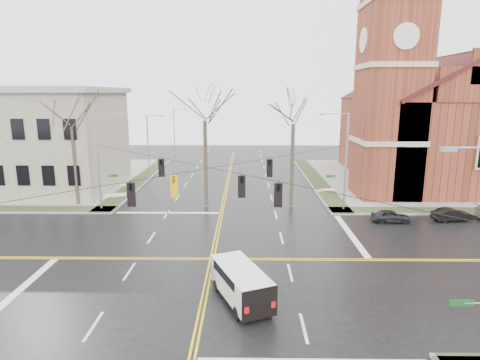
{
  "coord_description": "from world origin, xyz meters",
  "views": [
    {
      "loc": [
        2.22,
        -25.05,
        10.86
      ],
      "look_at": [
        1.79,
        6.0,
        4.12
      ],
      "focal_mm": 30.0,
      "sensor_mm": 36.0,
      "label": 1
    }
  ],
  "objects_px": {
    "streetlight_north_a": "(149,142)",
    "tree_nw_near": "(205,115)",
    "parked_car_b": "(452,215)",
    "tree_ne": "(293,118)",
    "signal_pole_nw": "(100,158)",
    "parked_car_a": "(390,216)",
    "signal_pole_ne": "(344,159)",
    "church": "(430,113)",
    "cargo_van": "(239,280)",
    "streetlight_north_b": "(175,129)",
    "tree_nw_far": "(71,121)"
  },
  "relations": [
    {
      "from": "streetlight_north_b",
      "to": "signal_pole_ne",
      "type": "bearing_deg",
      "value": -58.95
    },
    {
      "from": "streetlight_north_b",
      "to": "cargo_van",
      "type": "distance_m",
      "value": 54.88
    },
    {
      "from": "church",
      "to": "tree_nw_far",
      "type": "xyz_separation_m",
      "value": [
        -39.07,
        -11.78,
        -0.19
      ]
    },
    {
      "from": "streetlight_north_a",
      "to": "tree_nw_near",
      "type": "xyz_separation_m",
      "value": [
        9.05,
        -15.21,
        4.41
      ]
    },
    {
      "from": "church",
      "to": "streetlight_north_a",
      "type": "distance_m",
      "value": 35.78
    },
    {
      "from": "signal_pole_nw",
      "to": "cargo_van",
      "type": "relative_size",
      "value": 1.75
    },
    {
      "from": "parked_car_b",
      "to": "tree_ne",
      "type": "distance_m",
      "value": 16.26
    },
    {
      "from": "cargo_van",
      "to": "tree_ne",
      "type": "relative_size",
      "value": 0.44
    },
    {
      "from": "signal_pole_ne",
      "to": "cargo_van",
      "type": "bearing_deg",
      "value": -119.21
    },
    {
      "from": "tree_nw_near",
      "to": "tree_nw_far",
      "type": "bearing_deg",
      "value": 179.04
    },
    {
      "from": "signal_pole_nw",
      "to": "tree_nw_near",
      "type": "xyz_separation_m",
      "value": [
        9.72,
        1.29,
        3.92
      ]
    },
    {
      "from": "streetlight_north_a",
      "to": "tree_nw_far",
      "type": "height_order",
      "value": "tree_nw_far"
    },
    {
      "from": "streetlight_north_b",
      "to": "tree_nw_far",
      "type": "xyz_separation_m",
      "value": [
        -3.66,
        -34.99,
        3.78
      ]
    },
    {
      "from": "signal_pole_ne",
      "to": "tree_nw_near",
      "type": "relative_size",
      "value": 0.73
    },
    {
      "from": "signal_pole_nw",
      "to": "signal_pole_ne",
      "type": "bearing_deg",
      "value": 0.0
    },
    {
      "from": "parked_car_b",
      "to": "signal_pole_ne",
      "type": "bearing_deg",
      "value": 62.56
    },
    {
      "from": "signal_pole_nw",
      "to": "streetlight_north_a",
      "type": "height_order",
      "value": "signal_pole_nw"
    },
    {
      "from": "parked_car_a",
      "to": "tree_ne",
      "type": "relative_size",
      "value": 0.27
    },
    {
      "from": "streetlight_north_a",
      "to": "tree_nw_near",
      "type": "height_order",
      "value": "tree_nw_near"
    },
    {
      "from": "parked_car_a",
      "to": "tree_ne",
      "type": "bearing_deg",
      "value": 61.26
    },
    {
      "from": "signal_pole_nw",
      "to": "tree_nw_far",
      "type": "xyz_separation_m",
      "value": [
        -2.99,
        1.51,
        3.3
      ]
    },
    {
      "from": "parked_car_a",
      "to": "streetlight_north_a",
      "type": "bearing_deg",
      "value": 54.62
    },
    {
      "from": "signal_pole_nw",
      "to": "tree_ne",
      "type": "xyz_separation_m",
      "value": [
        18.03,
        1.43,
        3.6
      ]
    },
    {
      "from": "tree_nw_near",
      "to": "streetlight_north_a",
      "type": "bearing_deg",
      "value": 120.76
    },
    {
      "from": "streetlight_north_a",
      "to": "parked_car_b",
      "type": "relative_size",
      "value": 2.37
    },
    {
      "from": "streetlight_north_b",
      "to": "cargo_van",
      "type": "relative_size",
      "value": 1.56
    },
    {
      "from": "cargo_van",
      "to": "parked_car_a",
      "type": "bearing_deg",
      "value": 23.39
    },
    {
      "from": "streetlight_north_a",
      "to": "tree_ne",
      "type": "bearing_deg",
      "value": -40.95
    },
    {
      "from": "signal_pole_ne",
      "to": "tree_nw_far",
      "type": "bearing_deg",
      "value": 176.63
    },
    {
      "from": "signal_pole_ne",
      "to": "streetlight_north_a",
      "type": "distance_m",
      "value": 27.48
    },
    {
      "from": "signal_pole_nw",
      "to": "church",
      "type": "bearing_deg",
      "value": 20.21
    },
    {
      "from": "signal_pole_ne",
      "to": "streetlight_north_a",
      "type": "height_order",
      "value": "signal_pole_ne"
    },
    {
      "from": "cargo_van",
      "to": "tree_nw_near",
      "type": "xyz_separation_m",
      "value": [
        -3.52,
        18.11,
        7.79
      ]
    },
    {
      "from": "tree_nw_near",
      "to": "tree_ne",
      "type": "bearing_deg",
      "value": 0.93
    },
    {
      "from": "streetlight_north_b",
      "to": "tree_ne",
      "type": "bearing_deg",
      "value": -63.66
    },
    {
      "from": "church",
      "to": "tree_ne",
      "type": "bearing_deg",
      "value": -146.71
    },
    {
      "from": "church",
      "to": "tree_nw_far",
      "type": "relative_size",
      "value": 2.41
    },
    {
      "from": "cargo_van",
      "to": "streetlight_north_a",
      "type": "bearing_deg",
      "value": 87.79
    },
    {
      "from": "signal_pole_ne",
      "to": "parked_car_b",
      "type": "relative_size",
      "value": 2.66
    },
    {
      "from": "streetlight_north_a",
      "to": "parked_car_a",
      "type": "distance_m",
      "value": 32.5
    },
    {
      "from": "church",
      "to": "cargo_van",
      "type": "bearing_deg",
      "value": -127.2
    },
    {
      "from": "tree_nw_near",
      "to": "tree_ne",
      "type": "relative_size",
      "value": 1.04
    },
    {
      "from": "tree_nw_far",
      "to": "cargo_van",
      "type": "bearing_deg",
      "value": -48.47
    },
    {
      "from": "signal_pole_nw",
      "to": "tree_nw_near",
      "type": "bearing_deg",
      "value": 7.59
    },
    {
      "from": "parked_car_a",
      "to": "cargo_van",
      "type": "bearing_deg",
      "value": 139.15
    },
    {
      "from": "signal_pole_ne",
      "to": "parked_car_b",
      "type": "distance_m",
      "value": 10.32
    },
    {
      "from": "signal_pole_ne",
      "to": "tree_ne",
      "type": "relative_size",
      "value": 0.76
    },
    {
      "from": "signal_pole_nw",
      "to": "tree_nw_far",
      "type": "relative_size",
      "value": 0.79
    },
    {
      "from": "church",
      "to": "cargo_van",
      "type": "relative_size",
      "value": 5.35
    },
    {
      "from": "parked_car_a",
      "to": "parked_car_b",
      "type": "distance_m",
      "value": 5.5
    }
  ]
}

